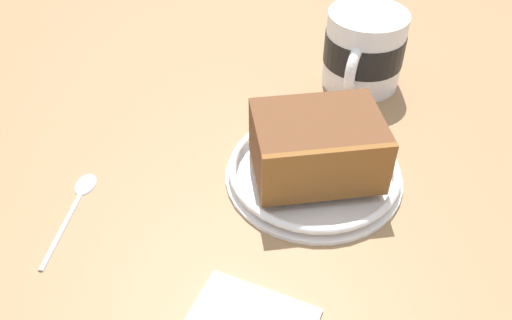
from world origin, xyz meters
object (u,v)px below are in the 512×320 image
Objects in this scene: tea_mug at (364,49)px; cake_slice at (317,148)px; small_plate at (314,171)px; teaspoon at (78,196)px.

cake_slice is at bearing 174.33° from tea_mug.
small_plate is 22.48cm from teaspoon.
cake_slice reaches higher than teaspoon.
cake_slice is 22.79cm from teaspoon.
tea_mug is at bearing -39.85° from teaspoon.
tea_mug is (18.31, -1.82, 0.58)cm from cake_slice.
teaspoon is at bearing 113.47° from small_plate.
small_plate is 3.26cm from cake_slice.
cake_slice is 18.41cm from tea_mug.
teaspoon is (-8.70, 20.73, -3.71)cm from cake_slice.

